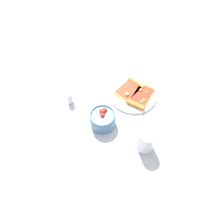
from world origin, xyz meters
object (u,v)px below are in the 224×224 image
(pizza_slice_far, at_px, (130,89))
(salad_bowl, at_px, (103,119))
(soda_glass, at_px, (146,142))
(pepper_shaker, at_px, (70,97))
(pizza_slice_near, at_px, (140,98))
(plate, at_px, (133,94))

(pizza_slice_far, distance_m, salad_bowl, 0.23)
(soda_glass, xyz_separation_m, pepper_shaker, (-0.27, 0.31, -0.02))
(salad_bowl, bearing_deg, pizza_slice_near, 23.06)
(plate, bearing_deg, salad_bowl, -145.10)
(pizza_slice_far, relative_size, soda_glass, 1.44)
(pizza_slice_near, distance_m, pepper_shaker, 0.34)
(pepper_shaker, bearing_deg, pizza_slice_far, -0.85)
(salad_bowl, bearing_deg, plate, 34.90)
(pizza_slice_near, bearing_deg, salad_bowl, -156.94)
(pizza_slice_far, xyz_separation_m, soda_glass, (-0.03, -0.31, 0.03))
(salad_bowl, xyz_separation_m, pepper_shaker, (-0.13, 0.16, -0.00))
(salad_bowl, xyz_separation_m, soda_glass, (0.15, -0.16, 0.01))
(pizza_slice_near, bearing_deg, plate, 120.23)
(pepper_shaker, bearing_deg, salad_bowl, -50.87)
(pizza_slice_near, bearing_deg, soda_glass, -103.87)
(pizza_slice_near, distance_m, salad_bowl, 0.23)
(salad_bowl, bearing_deg, pepper_shaker, 129.13)
(soda_glass, distance_m, pepper_shaker, 0.42)
(plate, relative_size, pepper_shaker, 3.15)
(pizza_slice_near, distance_m, soda_glass, 0.25)
(pizza_slice_far, bearing_deg, salad_bowl, -138.67)
(salad_bowl, relative_size, pepper_shaker, 1.51)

